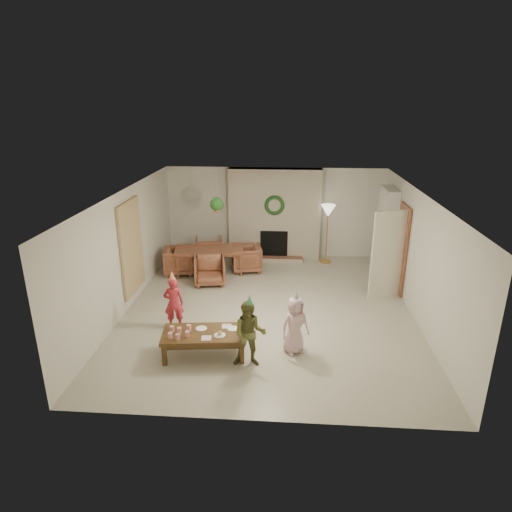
# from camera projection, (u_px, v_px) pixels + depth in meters

# --- Properties ---
(floor) EXTENTS (7.00, 7.00, 0.00)m
(floor) POSITION_uv_depth(u_px,v_px,m) (269.00, 309.00, 9.42)
(floor) COLOR #B7B29E
(floor) RESTS_ON ground
(ceiling) EXTENTS (7.00, 7.00, 0.00)m
(ceiling) POSITION_uv_depth(u_px,v_px,m) (270.00, 193.00, 8.59)
(ceiling) COLOR white
(ceiling) RESTS_ON wall_back
(wall_back) EXTENTS (7.00, 0.00, 7.00)m
(wall_back) POSITION_uv_depth(u_px,v_px,m) (275.00, 212.00, 12.29)
(wall_back) COLOR silver
(wall_back) RESTS_ON floor
(wall_front) EXTENTS (7.00, 0.00, 7.00)m
(wall_front) POSITION_uv_depth(u_px,v_px,m) (257.00, 342.00, 5.72)
(wall_front) COLOR silver
(wall_front) RESTS_ON floor
(wall_left) EXTENTS (0.00, 7.00, 7.00)m
(wall_left) POSITION_uv_depth(u_px,v_px,m) (126.00, 250.00, 9.21)
(wall_left) COLOR silver
(wall_left) RESTS_ON floor
(wall_right) EXTENTS (0.00, 7.00, 7.00)m
(wall_right) POSITION_uv_depth(u_px,v_px,m) (419.00, 257.00, 8.80)
(wall_right) COLOR silver
(wall_right) RESTS_ON floor
(fireplace_mass) EXTENTS (2.50, 0.40, 2.50)m
(fireplace_mass) POSITION_uv_depth(u_px,v_px,m) (275.00, 214.00, 12.11)
(fireplace_mass) COLOR #4E1D14
(fireplace_mass) RESTS_ON floor
(fireplace_hearth) EXTENTS (1.60, 0.30, 0.12)m
(fireplace_hearth) POSITION_uv_depth(u_px,v_px,m) (274.00, 259.00, 12.18)
(fireplace_hearth) COLOR maroon
(fireplace_hearth) RESTS_ON floor
(fireplace_firebox) EXTENTS (0.75, 0.12, 0.75)m
(fireplace_firebox) POSITION_uv_depth(u_px,v_px,m) (274.00, 244.00, 12.20)
(fireplace_firebox) COLOR black
(fireplace_firebox) RESTS_ON floor
(fireplace_wreath) EXTENTS (0.54, 0.10, 0.54)m
(fireplace_wreath) POSITION_uv_depth(u_px,v_px,m) (274.00, 205.00, 11.79)
(fireplace_wreath) COLOR #18421A
(fireplace_wreath) RESTS_ON fireplace_mass
(floor_lamp_base) EXTENTS (0.30, 0.30, 0.03)m
(floor_lamp_base) POSITION_uv_depth(u_px,v_px,m) (325.00, 261.00, 12.14)
(floor_lamp_base) COLOR gold
(floor_lamp_base) RESTS_ON floor
(floor_lamp_post) EXTENTS (0.03, 0.03, 1.45)m
(floor_lamp_post) POSITION_uv_depth(u_px,v_px,m) (327.00, 236.00, 11.89)
(floor_lamp_post) COLOR gold
(floor_lamp_post) RESTS_ON floor
(floor_lamp_shade) EXTENTS (0.39, 0.39, 0.32)m
(floor_lamp_shade) POSITION_uv_depth(u_px,v_px,m) (328.00, 211.00, 11.66)
(floor_lamp_shade) COLOR beige
(floor_lamp_shade) RESTS_ON floor_lamp_post
(bookshelf_carcass) EXTENTS (0.30, 1.00, 2.20)m
(bookshelf_carcass) POSITION_uv_depth(u_px,v_px,m) (386.00, 232.00, 11.02)
(bookshelf_carcass) COLOR white
(bookshelf_carcass) RESTS_ON floor
(bookshelf_shelf_a) EXTENTS (0.30, 0.92, 0.03)m
(bookshelf_shelf_a) POSITION_uv_depth(u_px,v_px,m) (383.00, 256.00, 11.24)
(bookshelf_shelf_a) COLOR white
(bookshelf_shelf_a) RESTS_ON bookshelf_carcass
(bookshelf_shelf_b) EXTENTS (0.30, 0.92, 0.03)m
(bookshelf_shelf_b) POSITION_uv_depth(u_px,v_px,m) (385.00, 241.00, 11.11)
(bookshelf_shelf_b) COLOR white
(bookshelf_shelf_b) RESTS_ON bookshelf_carcass
(bookshelf_shelf_c) EXTENTS (0.30, 0.92, 0.03)m
(bookshelf_shelf_c) POSITION_uv_depth(u_px,v_px,m) (386.00, 226.00, 10.97)
(bookshelf_shelf_c) COLOR white
(bookshelf_shelf_c) RESTS_ON bookshelf_carcass
(bookshelf_shelf_d) EXTENTS (0.30, 0.92, 0.03)m
(bookshelf_shelf_d) POSITION_uv_depth(u_px,v_px,m) (388.00, 210.00, 10.84)
(bookshelf_shelf_d) COLOR white
(bookshelf_shelf_d) RESTS_ON bookshelf_carcass
(books_row_lower) EXTENTS (0.20, 0.40, 0.24)m
(books_row_lower) POSITION_uv_depth(u_px,v_px,m) (384.00, 253.00, 11.05)
(books_row_lower) COLOR #B1202F
(books_row_lower) RESTS_ON bookshelf_shelf_a
(books_row_mid) EXTENTS (0.20, 0.44, 0.24)m
(books_row_mid) POSITION_uv_depth(u_px,v_px,m) (384.00, 235.00, 11.11)
(books_row_mid) COLOR #286693
(books_row_mid) RESTS_ON bookshelf_shelf_b
(books_row_upper) EXTENTS (0.20, 0.36, 0.22)m
(books_row_upper) POSITION_uv_depth(u_px,v_px,m) (387.00, 222.00, 10.84)
(books_row_upper) COLOR #A59D23
(books_row_upper) RESTS_ON bookshelf_shelf_c
(door_frame) EXTENTS (0.05, 0.86, 2.04)m
(door_frame) POSITION_uv_depth(u_px,v_px,m) (401.00, 249.00, 10.01)
(door_frame) COLOR brown
(door_frame) RESTS_ON floor
(door_leaf) EXTENTS (0.77, 0.32, 2.00)m
(door_leaf) POSITION_uv_depth(u_px,v_px,m) (388.00, 255.00, 9.68)
(door_leaf) COLOR beige
(door_leaf) RESTS_ON floor
(curtain_panel) EXTENTS (0.06, 1.20, 2.00)m
(curtain_panel) POSITION_uv_depth(u_px,v_px,m) (131.00, 247.00, 9.40)
(curtain_panel) COLOR beige
(curtain_panel) RESTS_ON wall_left
(dining_table) EXTENTS (1.90, 1.28, 0.62)m
(dining_table) POSITION_uv_depth(u_px,v_px,m) (209.00, 261.00, 11.34)
(dining_table) COLOR brown
(dining_table) RESTS_ON floor
(dining_chair_near) EXTENTS (0.85, 0.87, 0.68)m
(dining_chair_near) POSITION_uv_depth(u_px,v_px,m) (210.00, 270.00, 10.61)
(dining_chair_near) COLOR brown
(dining_chair_near) RESTS_ON floor
(dining_chair_far) EXTENTS (0.85, 0.87, 0.68)m
(dining_chair_far) POSITION_uv_depth(u_px,v_px,m) (209.00, 250.00, 12.05)
(dining_chair_far) COLOR brown
(dining_chair_far) RESTS_ON floor
(dining_chair_left) EXTENTS (0.87, 0.85, 0.68)m
(dining_chair_left) POSITION_uv_depth(u_px,v_px,m) (179.00, 261.00, 11.25)
(dining_chair_left) COLOR brown
(dining_chair_left) RESTS_ON floor
(dining_chair_right) EXTENTS (0.87, 0.85, 0.68)m
(dining_chair_right) POSITION_uv_depth(u_px,v_px,m) (246.00, 258.00, 11.43)
(dining_chair_right) COLOR brown
(dining_chair_right) RESTS_ON floor
(hanging_plant_cord) EXTENTS (0.01, 0.01, 0.70)m
(hanging_plant_cord) POSITION_uv_depth(u_px,v_px,m) (217.00, 194.00, 10.20)
(hanging_plant_cord) COLOR tan
(hanging_plant_cord) RESTS_ON ceiling
(hanging_plant_pot) EXTENTS (0.16, 0.16, 0.12)m
(hanging_plant_pot) POSITION_uv_depth(u_px,v_px,m) (217.00, 209.00, 10.32)
(hanging_plant_pot) COLOR brown
(hanging_plant_pot) RESTS_ON hanging_plant_cord
(hanging_plant_foliage) EXTENTS (0.32, 0.32, 0.32)m
(hanging_plant_foliage) POSITION_uv_depth(u_px,v_px,m) (217.00, 204.00, 10.28)
(hanging_plant_foliage) COLOR #1A4C19
(hanging_plant_foliage) RESTS_ON hanging_plant_pot
(coffee_table_top) EXTENTS (1.50, 0.87, 0.07)m
(coffee_table_top) POSITION_uv_depth(u_px,v_px,m) (204.00, 334.00, 7.59)
(coffee_table_top) COLOR #4F361A
(coffee_table_top) RESTS_ON floor
(coffee_table_apron) EXTENTS (1.38, 0.75, 0.09)m
(coffee_table_apron) POSITION_uv_depth(u_px,v_px,m) (204.00, 338.00, 7.62)
(coffee_table_apron) COLOR #4F361A
(coffee_table_apron) RESTS_ON floor
(coffee_leg_fl) EXTENTS (0.09, 0.09, 0.37)m
(coffee_leg_fl) POSITION_uv_depth(u_px,v_px,m) (164.00, 355.00, 7.37)
(coffee_leg_fl) COLOR #4F361A
(coffee_leg_fl) RESTS_ON floor
(coffee_leg_fr) EXTENTS (0.09, 0.09, 0.37)m
(coffee_leg_fr) POSITION_uv_depth(u_px,v_px,m) (242.00, 354.00, 7.42)
(coffee_leg_fr) COLOR #4F361A
(coffee_leg_fr) RESTS_ON floor
(coffee_leg_bl) EXTENTS (0.09, 0.09, 0.37)m
(coffee_leg_bl) POSITION_uv_depth(u_px,v_px,m) (169.00, 337.00, 7.92)
(coffee_leg_bl) COLOR #4F361A
(coffee_leg_bl) RESTS_ON floor
(coffee_leg_br) EXTENTS (0.09, 0.09, 0.37)m
(coffee_leg_br) POSITION_uv_depth(u_px,v_px,m) (242.00, 336.00, 7.97)
(coffee_leg_br) COLOR #4F361A
(coffee_leg_br) RESTS_ON floor
(cup_a) EXTENTS (0.09, 0.09, 0.10)m
(cup_a) POSITION_uv_depth(u_px,v_px,m) (170.00, 335.00, 7.39)
(cup_a) COLOR white
(cup_a) RESTS_ON coffee_table_top
(cup_b) EXTENTS (0.09, 0.09, 0.10)m
(cup_b) POSITION_uv_depth(u_px,v_px,m) (172.00, 329.00, 7.60)
(cup_b) COLOR white
(cup_b) RESTS_ON coffee_table_top
(cup_c) EXTENTS (0.09, 0.09, 0.10)m
(cup_c) POSITION_uv_depth(u_px,v_px,m) (178.00, 337.00, 7.34)
(cup_c) COLOR white
(cup_c) RESTS_ON coffee_table_top
(cup_d) EXTENTS (0.09, 0.09, 0.10)m
(cup_d) POSITION_uv_depth(u_px,v_px,m) (179.00, 330.00, 7.55)
(cup_d) COLOR white
(cup_d) RESTS_ON coffee_table_top
(cup_e) EXTENTS (0.09, 0.09, 0.10)m
(cup_e) POSITION_uv_depth(u_px,v_px,m) (188.00, 334.00, 7.43)
(cup_e) COLOR white
(cup_e) RESTS_ON coffee_table_top
(cup_f) EXTENTS (0.09, 0.09, 0.10)m
(cup_f) POSITION_uv_depth(u_px,v_px,m) (189.00, 328.00, 7.64)
(cup_f) COLOR white
(cup_f) RESTS_ON coffee_table_top
(plate_a) EXTENTS (0.22, 0.22, 0.01)m
(plate_a) POSITION_uv_depth(u_px,v_px,m) (201.00, 328.00, 7.70)
(plate_a) COLOR white
(plate_a) RESTS_ON coffee_table_top
(plate_b) EXTENTS (0.22, 0.22, 0.01)m
(plate_b) POSITION_uv_depth(u_px,v_px,m) (220.00, 335.00, 7.49)
(plate_b) COLOR white
(plate_b) RESTS_ON coffee_table_top
(plate_c) EXTENTS (0.22, 0.22, 0.01)m
(plate_c) POSITION_uv_depth(u_px,v_px,m) (233.00, 328.00, 7.70)
(plate_c) COLOR white
(plate_c) RESTS_ON coffee_table_top
(food_scoop) EXTENTS (0.09, 0.09, 0.08)m
(food_scoop) POSITION_uv_depth(u_px,v_px,m) (220.00, 333.00, 7.47)
(food_scoop) COLOR tan
(food_scoop) RESTS_ON plate_b
(napkin_left) EXTENTS (0.18, 0.18, 0.01)m
(napkin_left) POSITION_uv_depth(u_px,v_px,m) (206.00, 338.00, 7.40)
(napkin_left) COLOR #E6AAB8
(napkin_left) RESTS_ON coffee_table_top
(napkin_right) EXTENTS (0.18, 0.18, 0.01)m
(napkin_right) POSITION_uv_depth(u_px,v_px,m) (227.00, 326.00, 7.78)
(napkin_right) COLOR #E6AAB8
(napkin_right) RESTS_ON coffee_table_top
(child_red) EXTENTS (0.43, 0.33, 1.05)m
(child_red) POSITION_uv_depth(u_px,v_px,m) (174.00, 303.00, 8.48)
(child_red) COLOR #B22631
(child_red) RESTS_ON floor
(party_hat_red) EXTENTS (0.16, 0.16, 0.20)m
(party_hat_red) POSITION_uv_depth(u_px,v_px,m) (172.00, 276.00, 8.29)
(party_hat_red) COLOR #F7C952
(party_hat_red) RESTS_ON child_red
(child_plaid) EXTENTS (0.58, 0.47, 1.16)m
(child_plaid) POSITION_uv_depth(u_px,v_px,m) (250.00, 334.00, 7.25)
(child_plaid) COLOR brown
(child_plaid) RESTS_ON floor
(party_hat_plaid) EXTENTS (0.17, 0.17, 0.19)m
(party_hat_plaid) POSITION_uv_depth(u_px,v_px,m) (249.00, 300.00, 7.04)
(party_hat_plaid) COLOR #45A25A
(party_hat_plaid) RESTS_ON child_plaid
(child_pink) EXTENTS (0.61, 0.53, 1.05)m
(child_pink) POSITION_uv_depth(u_px,v_px,m) (295.00, 325.00, 7.66)
(child_pink) COLOR beige
(child_pink) RESTS_ON floor
(party_hat_pink) EXTENTS (0.17, 0.17, 0.19)m
(party_hat_pink) POSITION_uv_depth(u_px,v_px,m) (296.00, 295.00, 7.47)
(party_hat_pink) COLOR #B6B7BD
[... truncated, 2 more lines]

